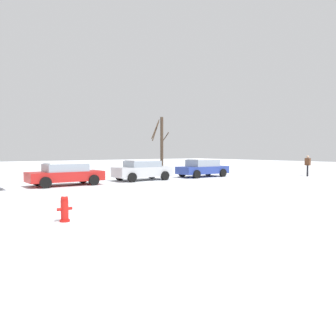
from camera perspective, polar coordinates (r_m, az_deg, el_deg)
ground_plane at (r=12.07m, az=-22.67°, el=-7.15°), size 120.00×120.00×0.00m
road_surface at (r=15.02m, az=-25.45°, el=-5.25°), size 80.00×8.12×0.00m
fire_hydrant at (r=10.22m, az=-17.32°, el=-6.55°), size 0.44×0.30×0.81m
parked_car_red at (r=20.79m, az=-17.17°, el=-0.95°), size 4.38×2.03×1.37m
parked_car_silver at (r=23.43m, az=-4.42°, el=-0.33°), size 4.11×2.00×1.44m
parked_car_blue at (r=26.68m, az=5.97°, el=0.04°), size 4.28×2.01×1.43m
pedestrian_crossing at (r=29.57m, az=22.83°, el=0.63°), size 0.52×0.43×1.71m
tree_far_mid at (r=28.47m, az=-1.15°, el=4.02°), size 1.37×1.29×4.96m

